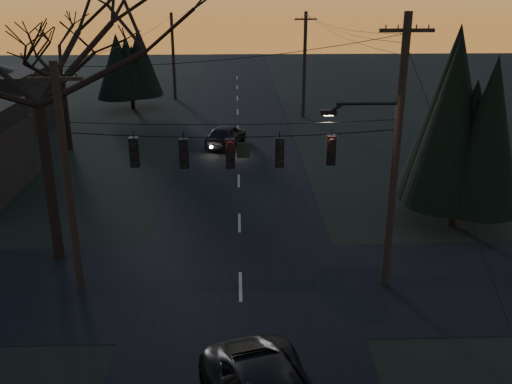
{
  "coord_description": "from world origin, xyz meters",
  "views": [
    {
      "loc": [
        -0.05,
        -8.97,
        11.01
      ],
      "look_at": [
        0.59,
        9.88,
        3.89
      ],
      "focal_mm": 40.0,
      "sensor_mm": 36.0,
      "label": 1
    }
  ],
  "objects_px": {
    "utility_pole_far_r": "(303,117)",
    "sedan_oncoming_a": "(226,135)",
    "evergreen_right": "(464,130)",
    "utility_pole_far_l": "(175,99)",
    "utility_pole_right": "(384,284)",
    "bare_tree_left": "(30,36)",
    "utility_pole_left": "(81,290)"
  },
  "relations": [
    {
      "from": "utility_pole_right",
      "to": "sedan_oncoming_a",
      "type": "distance_m",
      "value": 20.33
    },
    {
      "from": "utility_pole_right",
      "to": "utility_pole_far_l",
      "type": "relative_size",
      "value": 1.25
    },
    {
      "from": "utility_pole_left",
      "to": "sedan_oncoming_a",
      "type": "bearing_deg",
      "value": 75.05
    },
    {
      "from": "utility_pole_left",
      "to": "sedan_oncoming_a",
      "type": "relative_size",
      "value": 1.87
    },
    {
      "from": "utility_pole_right",
      "to": "bare_tree_left",
      "type": "relative_size",
      "value": 0.78
    },
    {
      "from": "utility_pole_left",
      "to": "bare_tree_left",
      "type": "bearing_deg",
      "value": 120.57
    },
    {
      "from": "utility_pole_right",
      "to": "bare_tree_left",
      "type": "bearing_deg",
      "value": 168.62
    },
    {
      "from": "utility_pole_left",
      "to": "evergreen_right",
      "type": "relative_size",
      "value": 1.06
    },
    {
      "from": "utility_pole_far_l",
      "to": "bare_tree_left",
      "type": "relative_size",
      "value": 0.62
    },
    {
      "from": "utility_pole_far_r",
      "to": "utility_pole_right",
      "type": "bearing_deg",
      "value": -90.0
    },
    {
      "from": "utility_pole_far_l",
      "to": "sedan_oncoming_a",
      "type": "bearing_deg",
      "value": -72.86
    },
    {
      "from": "utility_pole_right",
      "to": "evergreen_right",
      "type": "relative_size",
      "value": 1.24
    },
    {
      "from": "utility_pole_far_r",
      "to": "sedan_oncoming_a",
      "type": "distance_m",
      "value": 10.8
    },
    {
      "from": "utility_pole_right",
      "to": "utility_pole_far_l",
      "type": "distance_m",
      "value": 37.79
    },
    {
      "from": "utility_pole_far_l",
      "to": "bare_tree_left",
      "type": "xyz_separation_m",
      "value": [
        -1.55,
        -33.37,
        9.01
      ]
    },
    {
      "from": "utility_pole_left",
      "to": "evergreen_right",
      "type": "xyz_separation_m",
      "value": [
        16.06,
        5.43,
        4.62
      ]
    },
    {
      "from": "evergreen_right",
      "to": "utility_pole_far_l",
      "type": "bearing_deg",
      "value": 117.72
    },
    {
      "from": "utility_pole_far_r",
      "to": "sedan_oncoming_a",
      "type": "relative_size",
      "value": 1.87
    },
    {
      "from": "evergreen_right",
      "to": "sedan_oncoming_a",
      "type": "distance_m",
      "value": 18.06
    },
    {
      "from": "utility_pole_far_l",
      "to": "bare_tree_left",
      "type": "height_order",
      "value": "bare_tree_left"
    },
    {
      "from": "utility_pole_far_l",
      "to": "bare_tree_left",
      "type": "bearing_deg",
      "value": -92.66
    },
    {
      "from": "utility_pole_left",
      "to": "utility_pole_right",
      "type": "bearing_deg",
      "value": 0.0
    },
    {
      "from": "utility_pole_far_l",
      "to": "evergreen_right",
      "type": "xyz_separation_m",
      "value": [
        16.06,
        -30.57,
        4.62
      ]
    },
    {
      "from": "bare_tree_left",
      "to": "sedan_oncoming_a",
      "type": "relative_size",
      "value": 2.84
    },
    {
      "from": "utility_pole_far_r",
      "to": "utility_pole_far_l",
      "type": "distance_m",
      "value": 14.01
    },
    {
      "from": "bare_tree_left",
      "to": "utility_pole_left",
      "type": "bearing_deg",
      "value": -59.43
    },
    {
      "from": "bare_tree_left",
      "to": "evergreen_right",
      "type": "distance_m",
      "value": 18.37
    },
    {
      "from": "evergreen_right",
      "to": "utility_pole_left",
      "type": "bearing_deg",
      "value": -161.33
    },
    {
      "from": "utility_pole_right",
      "to": "evergreen_right",
      "type": "xyz_separation_m",
      "value": [
        4.56,
        5.43,
        4.62
      ]
    },
    {
      "from": "bare_tree_left",
      "to": "utility_pole_far_r",
      "type": "bearing_deg",
      "value": 62.78
    },
    {
      "from": "utility_pole_far_r",
      "to": "sedan_oncoming_a",
      "type": "bearing_deg",
      "value": -126.11
    },
    {
      "from": "utility_pole_far_l",
      "to": "bare_tree_left",
      "type": "distance_m",
      "value": 34.6
    }
  ]
}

